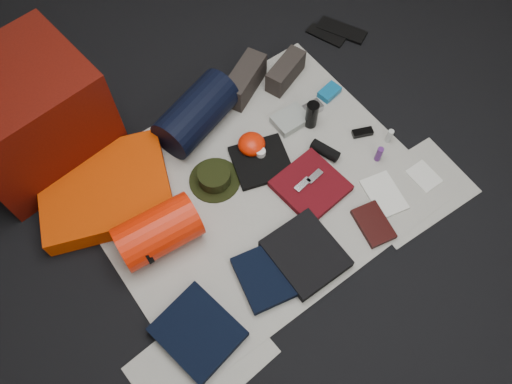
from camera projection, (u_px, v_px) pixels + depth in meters
floor at (255, 189)px, 2.60m from camera, size 4.50×4.50×0.02m
newspaper_mat at (255, 188)px, 2.58m from camera, size 1.60×1.30×0.01m
newspaper_sheet_front_left at (202, 360)px, 2.19m from camera, size 0.61×0.44×0.00m
newspaper_sheet_front_right at (414, 190)px, 2.58m from camera, size 0.60×0.43×0.00m
red_cabinet at (29, 117)px, 2.45m from camera, size 0.74×0.64×0.57m
sleeping_pad at (106, 190)px, 2.51m from camera, size 0.77×0.70×0.11m
stuff_sack at (158, 232)px, 2.34m from camera, size 0.41×0.26×0.23m
sack_strap_left at (140, 244)px, 2.32m from camera, size 0.02×0.22×0.22m
sack_strap_right at (176, 221)px, 2.38m from camera, size 0.03×0.22×0.22m
navy_duffel at (196, 114)px, 2.65m from camera, size 0.51×0.37×0.24m
boonie_brim at (215, 180)px, 2.60m from camera, size 0.33×0.33×0.01m
boonie_crown at (214, 176)px, 2.56m from camera, size 0.17×0.17×0.07m
hiking_boot_left at (245, 80)px, 2.81m from camera, size 0.34×0.25×0.16m
hiking_boot_right at (286, 71)px, 2.85m from camera, size 0.29×0.19×0.14m
flip_flop_left at (326, 35)px, 3.07m from camera, size 0.17×0.26×0.01m
flip_flop_right at (342, 30)px, 3.09m from camera, size 0.23×0.32×0.02m
trousers_navy_a at (198, 332)px, 2.22m from camera, size 0.36×0.40×0.05m
trousers_navy_b at (266, 276)px, 2.34m from camera, size 0.31×0.33×0.04m
trousers_charcoal at (305, 254)px, 2.39m from camera, size 0.31×0.35×0.05m
black_tshirt at (261, 162)px, 2.64m from camera, size 0.36×0.35×0.03m
red_shirt at (311, 186)px, 2.56m from camera, size 0.34×0.34×0.04m
orange_stuff_sack at (252, 144)px, 2.65m from camera, size 0.19×0.19×0.10m
first_aid_pouch at (291, 120)px, 2.75m from camera, size 0.19×0.14×0.05m
water_bottle at (312, 115)px, 2.69m from camera, size 0.07×0.07×0.17m
speaker at (325, 151)px, 2.65m from camera, size 0.11×0.17×0.06m
compact_camera at (312, 109)px, 2.79m from camera, size 0.12×0.07×0.05m
cyan_case at (329, 92)px, 2.84m from camera, size 0.14×0.10×0.04m
toiletry_purple at (379, 154)px, 2.62m from camera, size 0.04×0.04×0.10m
toiletry_clear at (389, 136)px, 2.67m from camera, size 0.04×0.04×0.09m
paperback_book at (373, 224)px, 2.47m from camera, size 0.18×0.24×0.03m
map_booklet at (384, 195)px, 2.56m from camera, size 0.21×0.27×0.01m
map_printout at (424, 176)px, 2.61m from camera, size 0.13×0.16×0.01m
sunglasses at (362, 133)px, 2.72m from camera, size 0.12×0.09×0.03m
key_cluster at (203, 348)px, 2.20m from camera, size 0.08×0.08×0.01m
tape_roll at (261, 153)px, 2.63m from camera, size 0.05×0.05×0.04m
energy_bar_a at (303, 185)px, 2.53m from camera, size 0.10×0.05×0.01m
energy_bar_b at (315, 177)px, 2.56m from camera, size 0.10×0.05×0.01m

